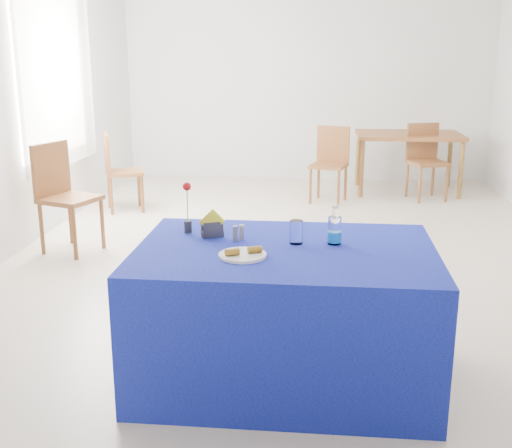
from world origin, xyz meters
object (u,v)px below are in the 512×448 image
Objects in this scene: chair_bg_left at (331,159)px; chair_bg_right at (425,156)px; plate at (242,255)px; oak_table at (409,139)px; chair_win_b at (117,166)px; chair_win_a at (62,189)px; water_bottle at (334,231)px; blue_table at (285,314)px.

chair_bg_left is 0.98× the size of chair_bg_right.
oak_table is at bearing 73.92° from plate.
chair_bg_right is at bearing -96.13° from chair_win_b.
chair_bg_left is at bearing 174.12° from chair_bg_right.
chair_win_a is (-2.43, -2.24, 0.05)m from chair_bg_left.
water_bottle is at bearing -101.75° from oak_table.
plate is at bearing -149.74° from water_bottle.
oak_table is (1.49, 5.16, -0.09)m from plate.
chair_bg_right is (1.15, 0.25, 0.01)m from chair_bg_left.
chair_bg_left is 3.30m from chair_win_a.
water_bottle is 4.30m from chair_bg_left.
chair_bg_right reaches higher than oak_table.
plate is 4.25m from chair_win_b.
plate reaches higher than oak_table.
plate is at bearing -141.33° from blue_table.
water_bottle reaches higher than oak_table.
chair_bg_right is (1.18, 4.55, -0.30)m from water_bottle.
chair_bg_right is 1.03× the size of chair_win_b.
chair_win_a reaches higher than plate.
chair_bg_left is 1.18m from chair_bg_right.
oak_table is at bearing 75.66° from blue_table.
chair_win_a is (-3.41, -2.84, -0.11)m from oak_table.
chair_win_b is at bearing 123.79° from water_bottle.
chair_win_a reaches higher than chair_bg_right.
blue_table is at bearing -172.20° from chair_win_b.
blue_table is 1.22× the size of oak_table.
chair_win_a is at bearing -140.24° from oak_table.
chair_win_a is at bearing 156.44° from chair_win_b.
plate is 3.02m from chair_win_a.
oak_table is 1.48× the size of chair_win_b.
chair_win_a is at bearing 134.69° from blue_table.
chair_win_b is at bearing -158.01° from oak_table.
water_bottle is 0.24× the size of chair_bg_right.
blue_table is at bearing -125.53° from chair_bg_right.
chair_win_a reaches higher than chair_win_b.
blue_table is 7.44× the size of water_bottle.
plate is 1.15× the size of water_bottle.
oak_table is at bearing 46.80° from chair_bg_left.
plate is 0.55m from water_bottle.
chair_win_b is at bearing 120.03° from blue_table.
water_bottle is 0.24× the size of chair_win_b.
chair_bg_left is 0.91× the size of chair_win_a.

